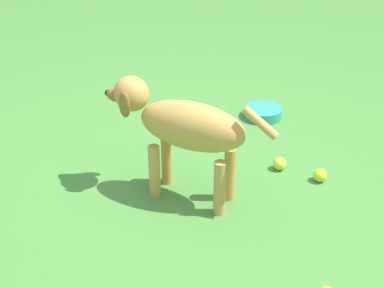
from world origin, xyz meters
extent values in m
plane|color=#478438|center=(0.00, 0.00, 0.00)|extent=(14.00, 14.00, 0.00)
ellipsoid|color=#C69347|center=(-0.05, -0.08, 0.37)|extent=(0.52, 0.37, 0.22)
cylinder|color=#C69347|center=(0.12, -0.08, 0.13)|extent=(0.05, 0.05, 0.26)
cylinder|color=#C69347|center=(0.07, -0.20, 0.13)|extent=(0.05, 0.05, 0.26)
cylinder|color=#C69347|center=(-0.17, 0.04, 0.13)|extent=(0.05, 0.05, 0.26)
cylinder|color=#C69347|center=(-0.22, -0.07, 0.13)|extent=(0.05, 0.05, 0.26)
ellipsoid|color=#C69347|center=(0.22, -0.19, 0.47)|extent=(0.20, 0.20, 0.16)
ellipsoid|color=olive|center=(0.29, -0.22, 0.45)|extent=(0.13, 0.11, 0.06)
sphere|color=black|center=(0.33, -0.24, 0.45)|extent=(0.03, 0.03, 0.03)
ellipsoid|color=olive|center=(0.24, -0.12, 0.45)|extent=(0.06, 0.05, 0.12)
ellipsoid|color=olive|center=(0.18, -0.26, 0.45)|extent=(0.06, 0.05, 0.12)
cylinder|color=#C69347|center=(-0.32, 0.04, 0.45)|extent=(0.16, 0.10, 0.13)
sphere|color=#BFE32D|center=(-0.66, -0.22, 0.03)|extent=(0.07, 0.07, 0.07)
sphere|color=#CAE032|center=(-0.48, -0.32, 0.03)|extent=(0.07, 0.07, 0.07)
cylinder|color=teal|center=(-0.45, -0.89, 0.03)|extent=(0.22, 0.22, 0.06)
camera|label=1|loc=(-0.08, 1.98, 1.47)|focal=50.83mm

